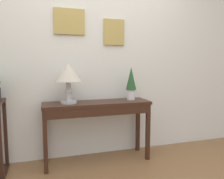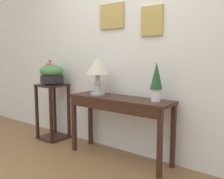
% 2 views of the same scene
% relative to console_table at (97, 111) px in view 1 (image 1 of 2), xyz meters
% --- Properties ---
extents(back_wall_with_art, '(9.00, 0.13, 2.80)m').
position_rel_console_table_xyz_m(back_wall_with_art, '(0.00, 0.30, 0.78)').
color(back_wall_with_art, silver).
rests_on(back_wall_with_art, ground).
extents(console_table, '(1.27, 0.37, 0.73)m').
position_rel_console_table_xyz_m(console_table, '(0.00, 0.00, 0.00)').
color(console_table, '#381E14').
rests_on(console_table, ground).
extents(table_lamp, '(0.30, 0.30, 0.46)m').
position_rel_console_table_xyz_m(table_lamp, '(-0.33, 0.02, 0.43)').
color(table_lamp, '#B7B7BC').
rests_on(table_lamp, console_table).
extents(potted_plant_on_console, '(0.13, 0.13, 0.41)m').
position_rel_console_table_xyz_m(potted_plant_on_console, '(0.45, 0.06, 0.33)').
color(potted_plant_on_console, silver).
rests_on(potted_plant_on_console, console_table).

